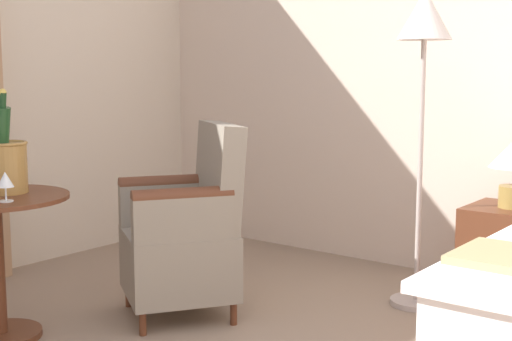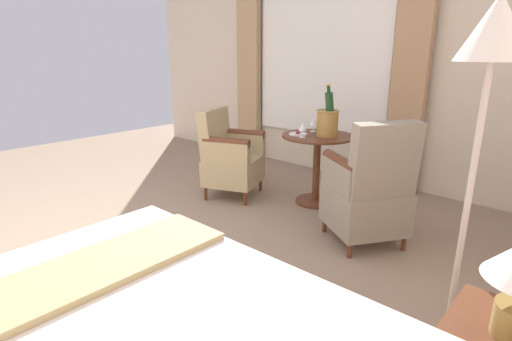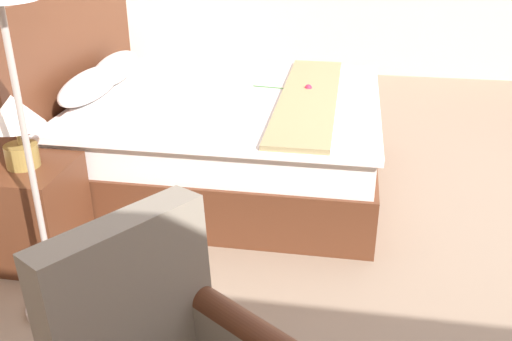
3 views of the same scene
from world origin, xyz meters
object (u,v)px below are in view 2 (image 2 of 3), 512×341
floor_lamp_brass (489,76)px  wine_glass_near_bucket (313,123)px  champagne_bucket (328,120)px  wine_glass_near_edge (302,127)px  armchair_by_window (369,192)px  armchair_facing_bed (230,157)px  side_table_round (317,160)px  snack_plate (298,134)px

floor_lamp_brass → wine_glass_near_bucket: 2.42m
champagne_bucket → wine_glass_near_edge: 0.26m
wine_glass_near_edge → armchair_by_window: bearing=70.9°
armchair_facing_bed → wine_glass_near_edge: bearing=106.9°
wine_glass_near_bucket → side_table_round: bearing=50.3°
wine_glass_near_edge → snack_plate: size_ratio=0.75×
wine_glass_near_bucket → snack_plate: (0.22, -0.02, -0.08)m
snack_plate → floor_lamp_brass: bearing=55.7°
floor_lamp_brass → champagne_bucket: bearing=-131.0°
champagne_bucket → armchair_facing_bed: champagne_bucket is taller
armchair_facing_bed → snack_plate: bearing=115.1°
snack_plate → armchair_facing_bed: (0.30, -0.65, -0.28)m
champagne_bucket → snack_plate: bearing=-60.5°
champagne_bucket → armchair_facing_bed: 1.08m
wine_glass_near_edge → armchair_by_window: 0.97m
wine_glass_near_bucket → armchair_facing_bed: bearing=-52.0°
floor_lamp_brass → wine_glass_near_bucket: (-1.48, -1.82, -0.59)m
wine_glass_near_edge → armchair_by_window: armchair_by_window is taller
side_table_round → wine_glass_near_bucket: wine_glass_near_bucket is taller
wine_glass_near_bucket → armchair_by_window: size_ratio=0.13×
armchair_by_window → floor_lamp_brass: bearing=45.0°
wine_glass_near_bucket → champagne_bucket: bearing=68.8°
snack_plate → side_table_round: bearing=125.1°
side_table_round → champagne_bucket: 0.41m
armchair_facing_bed → wine_glass_near_bucket: bearing=128.0°
snack_plate → champagne_bucket: bearing=119.5°
snack_plate → armchair_by_window: 1.06m
floor_lamp_brass → snack_plate: bearing=-124.3°
armchair_by_window → champagne_bucket: bearing=-125.4°
champagne_bucket → wine_glass_near_edge: size_ratio=3.67×
floor_lamp_brass → armchair_facing_bed: floor_lamp_brass is taller
side_table_round → snack_plate: size_ratio=3.86×
side_table_round → snack_plate: snack_plate is taller
side_table_round → wine_glass_near_edge: 0.40m
champagne_bucket → wine_glass_near_edge: (0.21, -0.14, -0.06)m
side_table_round → wine_glass_near_bucket: (-0.11, -0.13, 0.34)m
side_table_round → champagne_bucket: size_ratio=1.40×
wine_glass_near_bucket → armchair_facing_bed: (0.52, -0.67, -0.37)m
champagne_bucket → snack_plate: size_ratio=2.76×
floor_lamp_brass → wine_glass_near_edge: (-1.18, -1.74, -0.59)m
floor_lamp_brass → armchair_facing_bed: bearing=-111.0°
wine_glass_near_edge → side_table_round: bearing=163.8°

